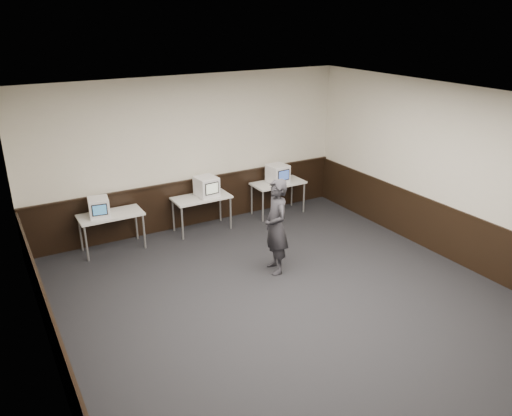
{
  "coord_description": "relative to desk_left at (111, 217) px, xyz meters",
  "views": [
    {
      "loc": [
        -3.89,
        -5.43,
        4.36
      ],
      "look_at": [
        0.16,
        1.6,
        1.15
      ],
      "focal_mm": 35.0,
      "sensor_mm": 36.0,
      "label": 1
    }
  ],
  "objects": [
    {
      "name": "desk_right",
      "position": [
        3.8,
        0.0,
        0.0
      ],
      "size": [
        1.2,
        0.6,
        0.75
      ],
      "color": "silver",
      "rests_on": "ground"
    },
    {
      "name": "floor",
      "position": [
        1.9,
        -3.6,
        -0.68
      ],
      "size": [
        8.0,
        8.0,
        0.0
      ],
      "primitive_type": "plane",
      "color": "black",
      "rests_on": "ground"
    },
    {
      "name": "emac_center",
      "position": [
        2.02,
        -0.01,
        0.28
      ],
      "size": [
        0.46,
        0.48,
        0.42
      ],
      "rotation": [
        0.0,
        0.0,
        0.09
      ],
      "color": "white",
      "rests_on": "desk_center"
    },
    {
      "name": "ceiling",
      "position": [
        1.9,
        -3.6,
        2.52
      ],
      "size": [
        8.0,
        8.0,
        0.0
      ],
      "primitive_type": "plane",
      "rotation": [
        3.14,
        0.0,
        0.0
      ],
      "color": "white",
      "rests_on": "back_wall"
    },
    {
      "name": "wainscot_back",
      "position": [
        1.9,
        0.38,
        -0.18
      ],
      "size": [
        6.98,
        0.04,
        1.0
      ],
      "primitive_type": "cube",
      "color": "black",
      "rests_on": "back_wall"
    },
    {
      "name": "emac_left",
      "position": [
        -0.2,
        -0.02,
        0.26
      ],
      "size": [
        0.42,
        0.44,
        0.37
      ],
      "rotation": [
        0.0,
        0.0,
        -0.15
      ],
      "color": "white",
      "rests_on": "desk_left"
    },
    {
      "name": "wainscot_right",
      "position": [
        5.38,
        -3.6,
        -0.18
      ],
      "size": [
        0.04,
        7.98,
        1.0
      ],
      "primitive_type": "cube",
      "color": "black",
      "rests_on": "right_wall"
    },
    {
      "name": "wainscot_rail",
      "position": [
        1.9,
        0.36,
        0.34
      ],
      "size": [
        6.98,
        0.06,
        0.04
      ],
      "primitive_type": "cube",
      "color": "black",
      "rests_on": "wainscot_back"
    },
    {
      "name": "right_wall",
      "position": [
        5.4,
        -3.6,
        0.92
      ],
      "size": [
        0.0,
        8.0,
        8.0
      ],
      "primitive_type": "plane",
      "rotation": [
        1.57,
        0.0,
        -1.57
      ],
      "color": "beige",
      "rests_on": "ground"
    },
    {
      "name": "emac_right",
      "position": [
        3.78,
        -0.0,
        0.28
      ],
      "size": [
        0.45,
        0.47,
        0.41
      ],
      "rotation": [
        0.0,
        0.0,
        0.08
      ],
      "color": "white",
      "rests_on": "desk_right"
    },
    {
      "name": "desk_left",
      "position": [
        0.0,
        0.0,
        0.0
      ],
      "size": [
        1.2,
        0.6,
        0.75
      ],
      "color": "silver",
      "rests_on": "ground"
    },
    {
      "name": "wainscot_left",
      "position": [
        -1.58,
        -3.6,
        -0.18
      ],
      "size": [
        0.04,
        7.98,
        1.0
      ],
      "primitive_type": "cube",
      "color": "black",
      "rests_on": "left_wall"
    },
    {
      "name": "desk_center",
      "position": [
        1.9,
        0.0,
        0.0
      ],
      "size": [
        1.2,
        0.6,
        0.75
      ],
      "color": "silver",
      "rests_on": "ground"
    },
    {
      "name": "left_wall",
      "position": [
        -1.6,
        -3.6,
        0.92
      ],
      "size": [
        0.0,
        8.0,
        8.0
      ],
      "primitive_type": "plane",
      "rotation": [
        1.57,
        0.0,
        1.57
      ],
      "color": "beige",
      "rests_on": "ground"
    },
    {
      "name": "back_wall",
      "position": [
        1.9,
        0.4,
        0.92
      ],
      "size": [
        7.0,
        0.0,
        7.0
      ],
      "primitive_type": "plane",
      "rotation": [
        1.57,
        0.0,
        0.0
      ],
      "color": "beige",
      "rests_on": "ground"
    },
    {
      "name": "person",
      "position": [
        2.29,
        -2.31,
        0.18
      ],
      "size": [
        0.53,
        0.7,
        1.72
      ],
      "primitive_type": "imported",
      "rotation": [
        0.0,
        0.0,
        -1.77
      ],
      "color": "#27262C",
      "rests_on": "ground"
    }
  ]
}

